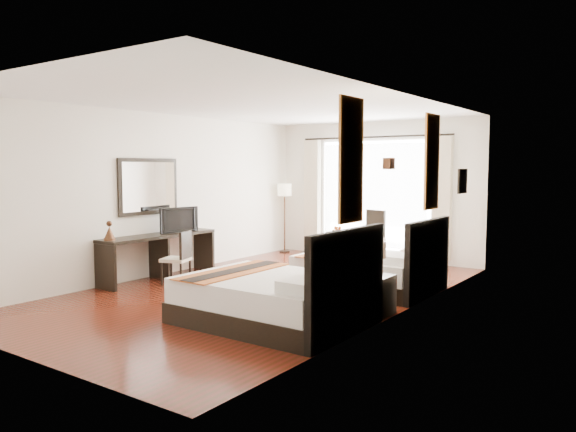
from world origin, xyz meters
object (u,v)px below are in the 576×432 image
Objects in this scene: vase at (364,272)px; desk_chair at (177,268)px; window_chair at (369,248)px; nightstand at (373,295)px; bed_far at (371,270)px; side_table at (339,248)px; bed_near at (277,298)px; table_lamp at (375,253)px; floor_lamp at (285,194)px; fruit_bowl at (337,231)px; television at (177,220)px; console_desk at (159,256)px.

desk_chair is (-3.40, 0.08, -0.31)m from vase.
nightstand is at bearing 42.30° from window_chair.
bed_far is 3.83× the size of nightstand.
side_table is (1.15, 3.17, 0.05)m from desk_chair.
bed_near reaches higher than bed_far.
floor_lamp reaches higher than table_lamp.
nightstand is 1.24× the size of table_lamp.
table_lamp is at bearing 163.10° from desk_chair.
television is at bearing -122.09° from fruit_bowl.
bed_far reaches higher than window_chair.
fruit_bowl is at bearing -168.36° from side_table.
window_chair is (0.53, 0.30, -0.32)m from fruit_bowl.
fruit_bowl is (-2.31, 3.05, 0.39)m from nightstand.
window_chair is at bearing -7.58° from floor_lamp.
bed_near is 1.28m from nightstand.
floor_lamp is at bearing 10.12° from television.
bed_near reaches higher than side_table.
desk_chair is (0.56, -0.12, -0.12)m from console_desk.
television is 0.72× the size of window_chair.
window_chair is at bearing 29.18° from fruit_bowl.
floor_lamp is (-3.24, 4.67, 0.96)m from bed_near.
desk_chair is (-2.67, 0.91, -0.05)m from bed_near.
side_table is (1.72, -0.59, -0.97)m from floor_lamp.
television reaches higher than fruit_bowl.
fruit_bowl is (-2.27, 3.24, 0.06)m from vase.
nightstand is at bearing -86.16° from television.
floor_lamp is 2.48× the size of side_table.
bed_far is at bearing -46.89° from fruit_bowl.
table_lamp is 5.37m from floor_lamp.
bed_far is (0.06, 2.35, -0.02)m from bed_near.
bed_far reaches higher than side_table.
desk_chair is at bearing 161.22° from bed_near.
side_table is at bearing -45.57° from window_chair.
vase is at bearing -2.90° from console_desk.
table_lamp is 0.28× the size of floor_lamp.
floor_lamp is 1.90m from fruit_bowl.
side_table is at bearing 110.41° from bed_near.
nightstand is at bearing -62.35° from bed_far.
floor_lamp is at bearing 144.97° from bed_far.
television is 0.88× the size of desk_chair.
window_chair is at bearing 118.10° from bed_far.
fruit_bowl is (-1.61, 1.72, 0.34)m from bed_far.
floor_lamp is (-3.99, 3.57, 0.49)m from table_lamp.
nightstand is at bearing -84.25° from table_lamp.
table_lamp is at bearing 95.75° from nightstand.
desk_chair is 3.38m from fruit_bowl.
window_chair is (-1.01, 4.37, 0.01)m from bed_near.
bed_near reaches higher than nightstand.
vase is at bearing -66.47° from bed_far.
console_desk is 10.45× the size of fruit_bowl.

